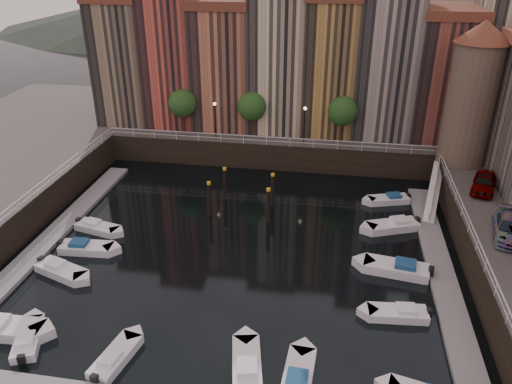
% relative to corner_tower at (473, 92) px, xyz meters
% --- Properties ---
extents(ground, '(200.00, 200.00, 0.00)m').
position_rel_corner_tower_xyz_m(ground, '(-20.00, -14.50, -10.19)').
color(ground, black).
rests_on(ground, ground).
extents(quay_far, '(80.00, 20.00, 3.00)m').
position_rel_corner_tower_xyz_m(quay_far, '(-20.00, 11.50, -8.69)').
color(quay_far, black).
rests_on(quay_far, ground).
extents(dock_left, '(2.00, 28.00, 0.35)m').
position_rel_corner_tower_xyz_m(dock_left, '(-36.20, -15.50, -10.02)').
color(dock_left, gray).
rests_on(dock_left, ground).
extents(dock_right, '(2.00, 28.00, 0.35)m').
position_rel_corner_tower_xyz_m(dock_right, '(-3.80, -15.50, -10.02)').
color(dock_right, gray).
rests_on(dock_right, ground).
extents(mountains, '(145.00, 100.00, 18.00)m').
position_rel_corner_tower_xyz_m(mountains, '(-18.28, 95.50, -2.28)').
color(mountains, '#2D382D').
rests_on(mountains, ground).
extents(far_terrace, '(48.70, 10.30, 17.50)m').
position_rel_corner_tower_xyz_m(far_terrace, '(-16.69, 9.00, 0.76)').
color(far_terrace, '#846F54').
rests_on(far_terrace, quay_far).
extents(corner_tower, '(5.20, 5.20, 13.80)m').
position_rel_corner_tower_xyz_m(corner_tower, '(0.00, 0.00, 0.00)').
color(corner_tower, '#6B5B4C').
rests_on(corner_tower, quay_right).
extents(promenade_trees, '(21.20, 3.20, 5.20)m').
position_rel_corner_tower_xyz_m(promenade_trees, '(-21.33, 3.70, -3.61)').
color(promenade_trees, black).
rests_on(promenade_trees, quay_far).
extents(street_lamps, '(10.36, 0.36, 4.18)m').
position_rel_corner_tower_xyz_m(street_lamps, '(-21.00, 2.70, -4.30)').
color(street_lamps, black).
rests_on(street_lamps, quay_far).
extents(railings, '(36.08, 34.04, 0.52)m').
position_rel_corner_tower_xyz_m(railings, '(-20.00, -9.62, -6.41)').
color(railings, white).
rests_on(railings, ground).
extents(gangway, '(2.78, 8.32, 3.73)m').
position_rel_corner_tower_xyz_m(gangway, '(-2.90, -4.50, -8.28)').
color(gangway, white).
rests_on(gangway, ground).
extents(mooring_pilings, '(5.91, 4.13, 3.78)m').
position_rel_corner_tower_xyz_m(mooring_pilings, '(-20.72, -8.29, -8.54)').
color(mooring_pilings, black).
rests_on(mooring_pilings, ground).
extents(boat_left_0, '(5.25, 2.12, 1.20)m').
position_rel_corner_tower_xyz_m(boat_left_0, '(-33.02, -27.30, -9.79)').
color(boat_left_0, white).
rests_on(boat_left_0, ground).
extents(boat_left_1, '(4.63, 2.98, 1.04)m').
position_rel_corner_tower_xyz_m(boat_left_1, '(-32.76, -20.63, -9.84)').
color(boat_left_1, white).
rests_on(boat_left_1, ground).
extents(boat_left_2, '(4.65, 1.95, 1.05)m').
position_rel_corner_tower_xyz_m(boat_left_2, '(-32.36, -17.36, -9.84)').
color(boat_left_2, white).
rests_on(boat_left_2, ground).
extents(boat_left_3, '(4.37, 2.43, 0.98)m').
position_rel_corner_tower_xyz_m(boat_left_3, '(-32.91, -14.07, -9.86)').
color(boat_left_3, white).
rests_on(boat_left_3, ground).
extents(boat_right_1, '(4.33, 1.89, 0.98)m').
position_rel_corner_tower_xyz_m(boat_right_1, '(-7.45, -21.47, -9.86)').
color(boat_right_1, white).
rests_on(boat_right_1, ground).
extents(boat_right_2, '(5.34, 2.60, 1.20)m').
position_rel_corner_tower_xyz_m(boat_right_2, '(-7.11, -16.21, -9.79)').
color(boat_right_2, white).
rests_on(boat_right_2, ground).
extents(boat_right_3, '(4.91, 3.31, 1.11)m').
position_rel_corner_tower_xyz_m(boat_right_3, '(-6.87, -9.52, -9.82)').
color(boat_right_3, white).
rests_on(boat_right_3, ground).
extents(boat_right_4, '(4.28, 2.62, 0.96)m').
position_rel_corner_tower_xyz_m(boat_right_4, '(-6.88, -4.28, -9.87)').
color(boat_right_4, white).
rests_on(boat_right_4, ground).
extents(boat_near_0, '(2.81, 4.17, 0.94)m').
position_rel_corner_tower_xyz_m(boat_near_0, '(-31.02, -27.90, -9.88)').
color(boat_near_0, white).
rests_on(boat_near_0, ground).
extents(boat_near_1, '(2.25, 4.28, 0.96)m').
position_rel_corner_tower_xyz_m(boat_near_1, '(-24.89, -28.48, -9.87)').
color(boat_near_1, white).
rests_on(boat_near_1, ground).
extents(boat_near_2, '(2.57, 4.79, 1.07)m').
position_rel_corner_tower_xyz_m(boat_near_2, '(-16.84, -27.85, -9.83)').
color(boat_near_2, white).
rests_on(boat_near_2, ground).
extents(boat_near_3, '(1.92, 4.67, 1.06)m').
position_rel_corner_tower_xyz_m(boat_near_3, '(-13.76, -28.28, -9.84)').
color(boat_near_3, white).
rests_on(boat_near_3, ground).
extents(car_a, '(3.21, 4.99, 1.58)m').
position_rel_corner_tower_xyz_m(car_a, '(0.74, -6.65, -6.40)').
color(car_a, gray).
rests_on(car_a, quay_right).
extents(car_c, '(3.11, 5.50, 1.50)m').
position_rel_corner_tower_xyz_m(car_c, '(0.71, -14.57, -6.44)').
color(car_c, gray).
rests_on(car_c, quay_right).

